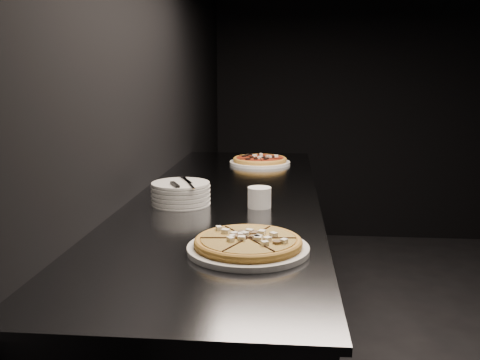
# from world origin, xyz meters

# --- Properties ---
(wall_left) EXTENTS (0.02, 5.00, 2.80)m
(wall_left) POSITION_xyz_m (-2.50, 0.00, 1.40)
(wall_left) COLOR black
(wall_left) RESTS_ON floor
(counter) EXTENTS (0.74, 2.44, 0.92)m
(counter) POSITION_xyz_m (-2.13, 0.00, 0.46)
(counter) COLOR #585A5F
(counter) RESTS_ON floor
(pizza_mushroom) EXTENTS (0.34, 0.34, 0.04)m
(pizza_mushroom) POSITION_xyz_m (-1.99, -0.70, 0.94)
(pizza_mushroom) COLOR white
(pizza_mushroom) RESTS_ON counter
(pizza_tomato) EXTENTS (0.39, 0.39, 0.04)m
(pizza_tomato) POSITION_xyz_m (-2.04, 0.78, 0.94)
(pizza_tomato) COLOR white
(pizza_tomato) RESTS_ON counter
(plate_stack) EXTENTS (0.22, 0.22, 0.08)m
(plate_stack) POSITION_xyz_m (-2.29, -0.16, 0.96)
(plate_stack) COLOR white
(plate_stack) RESTS_ON counter
(cutlery) EXTENTS (0.09, 0.23, 0.01)m
(cutlery) POSITION_xyz_m (-2.28, -0.18, 1.01)
(cutlery) COLOR #ADAFB4
(cutlery) RESTS_ON plate_stack
(ramekin) EXTENTS (0.09, 0.09, 0.08)m
(ramekin) POSITION_xyz_m (-1.99, -0.19, 0.96)
(ramekin) COLOR silver
(ramekin) RESTS_ON counter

